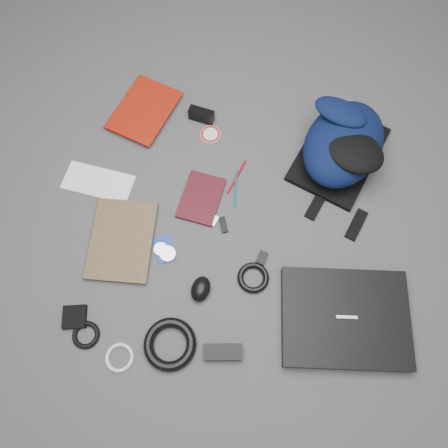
# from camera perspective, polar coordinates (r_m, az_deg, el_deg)

# --- Properties ---
(ground) EXTENTS (4.00, 4.00, 0.00)m
(ground) POSITION_cam_1_polar(r_m,az_deg,el_deg) (1.52, 0.00, -0.27)
(ground) COLOR #4F4F51
(ground) RESTS_ON ground
(backpack) EXTENTS (0.42, 0.49, 0.17)m
(backpack) POSITION_cam_1_polar(r_m,az_deg,el_deg) (1.62, 15.35, 10.09)
(backpack) COLOR black
(backpack) RESTS_ON ground
(laptop) EXTENTS (0.42, 0.34, 0.04)m
(laptop) POSITION_cam_1_polar(r_m,az_deg,el_deg) (1.47, 15.55, -11.75)
(laptop) COLOR black
(laptop) RESTS_ON ground
(textbook_red) EXTENTS (0.28, 0.32, 0.03)m
(textbook_red) POSITION_cam_1_polar(r_m,az_deg,el_deg) (1.79, -13.23, 15.37)
(textbook_red) COLOR maroon
(textbook_red) RESTS_ON ground
(comic_book) EXTENTS (0.22, 0.30, 0.02)m
(comic_book) POSITION_cam_1_polar(r_m,az_deg,el_deg) (1.56, -16.96, -1.73)
(comic_book) COLOR #BB8D0D
(comic_book) RESTS_ON ground
(envelope) EXTENTS (0.26, 0.15, 0.00)m
(envelope) POSITION_cam_1_polar(r_m,az_deg,el_deg) (1.65, -16.11, 5.29)
(envelope) COLOR white
(envelope) RESTS_ON ground
(dvd_case) EXTENTS (0.16, 0.21, 0.01)m
(dvd_case) POSITION_cam_1_polar(r_m,az_deg,el_deg) (1.55, -3.00, 3.40)
(dvd_case) COLOR #380A10
(dvd_case) RESTS_ON ground
(compact_camera) EXTENTS (0.10, 0.05, 0.05)m
(compact_camera) POSITION_cam_1_polar(r_m,az_deg,el_deg) (1.70, -2.96, 14.02)
(compact_camera) COLOR black
(compact_camera) RESTS_ON ground
(sticker_disc) EXTENTS (0.10, 0.10, 0.00)m
(sticker_disc) POSITION_cam_1_polar(r_m,az_deg,el_deg) (1.68, -1.78, 11.64)
(sticker_disc) COLOR white
(sticker_disc) RESTS_ON ground
(pen_teal) EXTENTS (0.02, 0.14, 0.01)m
(pen_teal) POSITION_cam_1_polar(r_m,az_deg,el_deg) (1.57, 1.53, 4.61)
(pen_teal) COLOR #0C5F6F
(pen_teal) RESTS_ON ground
(pen_red) EXTENTS (0.06, 0.14, 0.01)m
(pen_red) POSITION_cam_1_polar(r_m,az_deg,el_deg) (1.59, 1.67, 6.16)
(pen_red) COLOR #9F0C14
(pen_red) RESTS_ON ground
(id_badge) EXTENTS (0.09, 0.11, 0.00)m
(id_badge) POSITION_cam_1_polar(r_m,az_deg,el_deg) (1.50, -7.74, -3.28)
(id_badge) COLOR #1637AA
(id_badge) RESTS_ON ground
(usb_black) EXTENTS (0.04, 0.06, 0.01)m
(usb_black) POSITION_cam_1_polar(r_m,az_deg,el_deg) (1.51, -0.08, -0.10)
(usb_black) COLOR black
(usb_black) RESTS_ON ground
(usb_silver) EXTENTS (0.03, 0.04, 0.01)m
(usb_silver) POSITION_cam_1_polar(r_m,az_deg,el_deg) (1.52, -1.22, 0.40)
(usb_silver) COLOR #B3B3B5
(usb_silver) RESTS_ON ground
(key_fob) EXTENTS (0.04, 0.05, 0.01)m
(key_fob) POSITION_cam_1_polar(r_m,az_deg,el_deg) (1.48, 4.98, -4.44)
(key_fob) COLOR black
(key_fob) RESTS_ON ground
(mouse) EXTENTS (0.08, 0.10, 0.05)m
(mouse) POSITION_cam_1_polar(r_m,az_deg,el_deg) (1.43, -3.06, -8.47)
(mouse) COLOR black
(mouse) RESTS_ON ground
(headphone_left) EXTENTS (0.06, 0.06, 0.01)m
(headphone_left) POSITION_cam_1_polar(r_m,az_deg,el_deg) (1.50, -8.26, -3.28)
(headphone_left) COLOR silver
(headphone_left) RESTS_ON ground
(headphone_right) EXTENTS (0.06, 0.06, 0.01)m
(headphone_right) POSITION_cam_1_polar(r_m,az_deg,el_deg) (1.49, -7.35, -3.90)
(headphone_right) COLOR silver
(headphone_right) RESTS_ON ground
(cable_coil) EXTENTS (0.13, 0.13, 0.02)m
(cable_coil) POSITION_cam_1_polar(r_m,az_deg,el_deg) (1.46, 3.83, -7.01)
(cable_coil) COLOR black
(cable_coil) RESTS_ON ground
(power_brick) EXTENTS (0.12, 0.06, 0.03)m
(power_brick) POSITION_cam_1_polar(r_m,az_deg,el_deg) (1.41, -0.12, -16.39)
(power_brick) COLOR black
(power_brick) RESTS_ON ground
(power_cord_coil) EXTENTS (0.19, 0.19, 0.03)m
(power_cord_coil) POSITION_cam_1_polar(r_m,az_deg,el_deg) (1.42, -7.07, -15.31)
(power_cord_coil) COLOR black
(power_cord_coil) RESTS_ON ground
(pouch) EXTENTS (0.09, 0.09, 0.02)m
(pouch) POSITION_cam_1_polar(r_m,az_deg,el_deg) (1.51, -18.93, -11.41)
(pouch) COLOR black
(pouch) RESTS_ON ground
(earbud_coil) EXTENTS (0.11, 0.11, 0.02)m
(earbud_coil) POSITION_cam_1_polar(r_m,az_deg,el_deg) (1.49, -17.58, -13.64)
(earbud_coil) COLOR black
(earbud_coil) RESTS_ON ground
(white_cable_coil) EXTENTS (0.12, 0.12, 0.01)m
(white_cable_coil) POSITION_cam_1_polar(r_m,az_deg,el_deg) (1.45, -13.50, -16.60)
(white_cable_coil) COLOR white
(white_cable_coil) RESTS_ON ground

